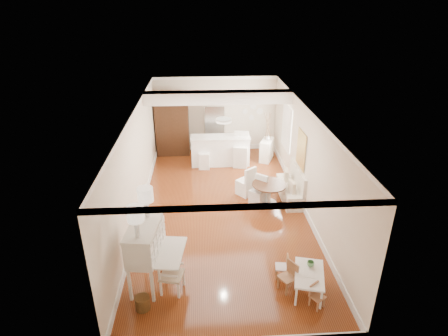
{
  "coord_description": "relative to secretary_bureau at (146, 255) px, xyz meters",
  "views": [
    {
      "loc": [
        -0.51,
        -8.98,
        5.45
      ],
      "look_at": [
        0.06,
        0.3,
        1.14
      ],
      "focal_mm": 30.0,
      "sensor_mm": 36.0,
      "label": 1
    }
  ],
  "objects": [
    {
      "name": "kids_chair_c",
      "position": [
        3.29,
        -0.85,
        -0.45
      ],
      "size": [
        0.34,
        0.34,
        0.51
      ],
      "primitive_type": "cube",
      "rotation": [
        0.0,
        0.0,
        0.61
      ],
      "color": "#AD734F",
      "rests_on": "ground"
    },
    {
      "name": "secretary_bureau",
      "position": [
        0.0,
        0.0,
        0.0
      ],
      "size": [
        1.23,
        1.25,
        1.41
      ],
      "primitive_type": "cube",
      "rotation": [
        0.0,
        0.0,
        -0.13
      ],
      "color": "silver",
      "rests_on": "ground"
    },
    {
      "name": "slip_chair_near",
      "position": [
        2.73,
        3.15,
        -0.29
      ],
      "size": [
        0.56,
        0.56,
        0.82
      ],
      "primitive_type": "cube",
      "rotation": [
        0.0,
        0.0,
        -0.71
      ],
      "color": "white",
      "rests_on": "ground"
    },
    {
      "name": "slip_chair_far",
      "position": [
        2.43,
        3.68,
        -0.25
      ],
      "size": [
        0.62,
        0.62,
        0.91
      ],
      "primitive_type": "cube",
      "rotation": [
        0.0,
        0.0,
        -2.46
      ],
      "color": "white",
      "rests_on": "ground"
    },
    {
      "name": "branch_vase",
      "position": [
        3.51,
        6.2,
        0.14
      ],
      "size": [
        0.2,
        0.2,
        0.17
      ],
      "primitive_type": "imported",
      "rotation": [
        0.0,
        0.0,
        -0.31
      ],
      "color": "silver",
      "rests_on": "sideboard"
    },
    {
      "name": "dining_table",
      "position": [
        3.02,
        3.04,
        -0.38
      ],
      "size": [
        1.2,
        1.2,
        0.65
      ],
      "primitive_type": "cylinder",
      "rotation": [
        0.0,
        0.0,
        0.31
      ],
      "color": "#4C2A18",
      "rests_on": "ground"
    },
    {
      "name": "kids_table",
      "position": [
        3.23,
        -0.44,
        -0.47
      ],
      "size": [
        0.77,
        1.04,
        0.47
      ],
      "primitive_type": "cube",
      "rotation": [
        0.0,
        0.0,
        -0.25
      ],
      "color": "white",
      "rests_on": "ground"
    },
    {
      "name": "bar_stool_right",
      "position": [
        2.5,
        5.74,
        -0.1
      ],
      "size": [
        0.57,
        0.57,
        1.2
      ],
      "primitive_type": "cube",
      "rotation": [
        0.0,
        0.0,
        -0.2
      ],
      "color": "white",
      "rests_on": "ground"
    },
    {
      "name": "bar_stool_left",
      "position": [
        1.23,
        5.63,
        -0.25
      ],
      "size": [
        0.38,
        0.38,
        0.9
      ],
      "primitive_type": "cube",
      "rotation": [
        0.0,
        0.0,
        -0.06
      ],
      "color": "white",
      "rests_on": "ground"
    },
    {
      "name": "kids_chair_b",
      "position": [
        2.78,
        0.02,
        -0.43
      ],
      "size": [
        0.3,
        0.3,
        0.54
      ],
      "primitive_type": "cube",
      "rotation": [
        0.0,
        0.0,
        -1.71
      ],
      "color": "#9D7047",
      "rests_on": "ground"
    },
    {
      "name": "room",
      "position": [
        1.74,
        3.16,
        1.28
      ],
      "size": [
        9.0,
        9.04,
        2.82
      ],
      "color": "brown",
      "rests_on": "ground"
    },
    {
      "name": "sideboard",
      "position": [
        3.49,
        6.21,
        -0.32
      ],
      "size": [
        0.63,
        0.88,
        0.76
      ],
      "primitive_type": "cube",
      "rotation": [
        0.0,
        0.0,
        -0.39
      ],
      "color": "white",
      "rests_on": "ground"
    },
    {
      "name": "wicker_basket",
      "position": [
        -0.03,
        -0.7,
        -0.56
      ],
      "size": [
        0.3,
        0.3,
        0.28
      ],
      "primitive_type": "cylinder",
      "rotation": [
        0.0,
        0.0,
        0.08
      ],
      "color": "#54381A",
      "rests_on": "ground"
    },
    {
      "name": "banquette",
      "position": [
        3.69,
        3.34,
        -0.21
      ],
      "size": [
        0.52,
        1.6,
        0.98
      ],
      "primitive_type": "cube",
      "color": "silver",
      "rests_on": "ground"
    },
    {
      "name": "breakfast_counter",
      "position": [
        1.8,
        5.94,
        -0.19
      ],
      "size": [
        2.05,
        0.65,
        1.03
      ],
      "primitive_type": "cube",
      "color": "white",
      "rests_on": "ground"
    },
    {
      "name": "pencil_cup",
      "position": [
        3.3,
        -0.24,
        -0.18
      ],
      "size": [
        0.19,
        0.19,
        0.11
      ],
      "primitive_type": "imported",
      "rotation": [
        0.0,
        0.0,
        0.42
      ],
      "color": "#5D9F64",
      "rests_on": "kids_table"
    },
    {
      "name": "kids_chair_a",
      "position": [
        2.82,
        -0.36,
        -0.39
      ],
      "size": [
        0.42,
        0.42,
        0.63
      ],
      "primitive_type": "cube",
      "rotation": [
        0.0,
        0.0,
        -1.03
      ],
      "color": "#9D6C47",
      "rests_on": "ground"
    },
    {
      "name": "gustavian_armchair",
      "position": [
        0.51,
        -0.24,
        -0.3
      ],
      "size": [
        0.56,
        0.56,
        0.81
      ],
      "primitive_type": "cube",
      "rotation": [
        0.0,
        0.0,
        1.34
      ],
      "color": "white",
      "rests_on": "ground"
    },
    {
      "name": "pantry_cabinet",
      "position": [
        0.1,
        7.02,
        0.45
      ],
      "size": [
        1.2,
        0.6,
        2.3
      ],
      "primitive_type": "cube",
      "color": "#381E11",
      "rests_on": "ground"
    },
    {
      "name": "fridge",
      "position": [
        2.0,
        6.99,
        0.2
      ],
      "size": [
        0.75,
        0.65,
        1.8
      ],
      "primitive_type": "imported",
      "color": "silver",
      "rests_on": "ground"
    }
  ]
}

